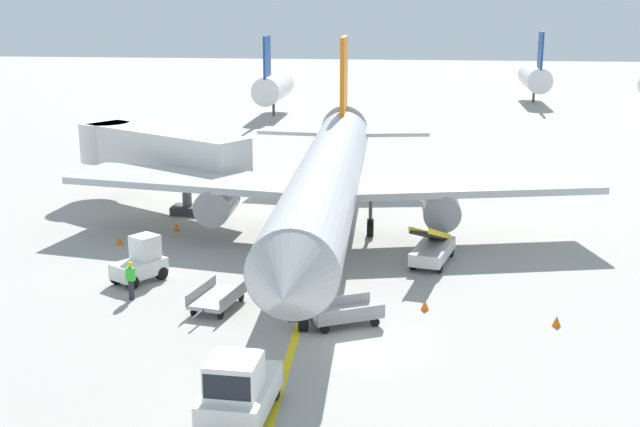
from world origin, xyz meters
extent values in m
plane|color=#9E9B93|center=(0.00, 0.00, 0.00)|extent=(300.00, 300.00, 0.00)
cube|color=yellow|center=(-1.85, 5.00, 0.00)|extent=(2.98, 79.97, 0.01)
cylinder|color=#B2B5BA|center=(-1.85, 12.44, 3.45)|extent=(4.30, 30.09, 3.30)
cone|color=#B2B5BA|center=(-1.31, -3.75, 3.45)|extent=(3.31, 2.51, 3.23)
cone|color=#B2B5BA|center=(-2.40, 28.83, 3.85)|extent=(3.23, 2.90, 3.14)
cube|color=#B2B5BA|center=(5.59, 14.19, 3.05)|extent=(13.68, 7.40, 0.36)
cylinder|color=gray|center=(3.98, 13.14, 2.05)|extent=(2.01, 3.26, 1.90)
cube|color=#B2B5BA|center=(-9.39, 13.69, 3.05)|extent=(13.57, 6.61, 0.36)
cylinder|color=gray|center=(-7.71, 12.74, 2.05)|extent=(2.01, 3.26, 1.90)
cube|color=orange|center=(-2.32, 26.43, 7.50)|extent=(0.41, 4.01, 5.20)
cube|color=#B2B5BA|center=(0.69, 26.13, 3.85)|extent=(5.50, 3.06, 0.24)
cube|color=#B2B5BA|center=(-5.30, 25.93, 3.85)|extent=(5.40, 2.74, 0.24)
cylinder|color=#4C4C51|center=(-1.46, 0.95, 1.56)|extent=(0.20, 0.20, 3.12)
cylinder|color=black|center=(-1.46, 0.95, 0.28)|extent=(0.37, 0.57, 0.56)
cylinder|color=#4C4C51|center=(0.28, 14.51, 1.56)|extent=(0.20, 0.20, 3.12)
cylinder|color=black|center=(0.28, 14.51, 0.48)|extent=(0.38, 0.97, 0.96)
cylinder|color=#4C4C51|center=(-4.12, 14.37, 1.56)|extent=(0.20, 0.20, 3.12)
cylinder|color=black|center=(-4.12, 14.37, 0.48)|extent=(0.38, 0.97, 0.96)
cube|color=black|center=(-1.37, -1.75, 3.80)|extent=(2.84, 1.09, 0.60)
cube|color=silver|center=(-12.42, 18.88, 3.60)|extent=(11.60, 8.47, 2.50)
cylinder|color=silver|center=(-17.28, 21.85, 3.60)|extent=(3.20, 3.20, 2.50)
cylinder|color=#59595B|center=(-10.88, 17.95, 1.18)|extent=(0.56, 0.56, 2.35)
cube|color=#333338|center=(-10.88, 17.95, 0.25)|extent=(1.80, 1.40, 0.50)
cube|color=silver|center=(-2.44, -5.97, 0.70)|extent=(2.06, 3.68, 0.80)
cube|color=silver|center=(-2.46, -6.60, 1.65)|extent=(1.59, 1.69, 1.10)
cube|color=black|center=(-2.50, -7.37, 1.65)|extent=(1.43, 0.15, 0.77)
cylinder|color=black|center=(-3.30, -7.19, 0.30)|extent=(0.25, 0.61, 0.60)
cylinder|color=black|center=(-1.57, -4.75, 0.30)|extent=(0.25, 0.61, 0.60)
cylinder|color=black|center=(-3.18, -4.68, 0.30)|extent=(0.25, 0.61, 0.60)
cube|color=silver|center=(-9.68, 5.73, 0.65)|extent=(2.38, 2.72, 0.70)
cube|color=silver|center=(-9.45, 6.08, 1.55)|extent=(1.46, 1.47, 1.10)
cube|color=black|center=(-9.18, 6.52, 1.55)|extent=(0.87, 0.59, 0.77)
cylinder|color=black|center=(-9.70, 6.73, 0.30)|extent=(0.51, 0.63, 0.60)
cylinder|color=black|center=(-8.76, 6.15, 0.30)|extent=(0.51, 0.63, 0.60)
cylinder|color=black|center=(-10.59, 5.31, 0.30)|extent=(0.51, 0.63, 0.60)
cylinder|color=black|center=(-9.65, 4.72, 0.30)|extent=(0.51, 0.63, 0.60)
cube|color=silver|center=(3.58, 10.14, 0.60)|extent=(2.33, 4.04, 0.60)
cylinder|color=black|center=(3.90, 8.70, 0.30)|extent=(0.35, 0.63, 0.60)
cylinder|color=black|center=(2.66, 8.99, 0.30)|extent=(0.35, 0.63, 0.60)
cylinder|color=black|center=(4.51, 11.29, 0.30)|extent=(0.35, 0.63, 0.60)
cylinder|color=black|center=(3.27, 11.58, 0.30)|extent=(0.35, 0.63, 0.60)
cube|color=black|center=(3.45, 9.55, 1.55)|extent=(2.02, 5.07, 1.76)
cube|color=yellow|center=(3.88, 9.45, 1.67)|extent=(1.22, 4.91, 1.84)
cube|color=yellow|center=(3.01, 9.66, 1.67)|extent=(1.22, 4.91, 1.84)
cube|color=#A5A5A8|center=(0.06, 1.78, 0.44)|extent=(3.18, 2.60, 0.16)
cube|color=#4C4C51|center=(-1.59, 0.94, 0.42)|extent=(0.84, 0.48, 0.08)
cylinder|color=#4C4C51|center=(-1.99, 0.73, 0.42)|extent=(0.12, 0.12, 0.05)
cube|color=gray|center=(0.40, 1.11, 0.69)|extent=(2.52, 1.32, 0.50)
cube|color=gray|center=(-0.28, 2.44, 0.69)|extent=(2.52, 1.32, 0.50)
cylinder|color=black|center=(-0.61, 0.77, 0.18)|extent=(0.38, 0.27, 0.36)
cylinder|color=black|center=(-1.15, 1.84, 0.18)|extent=(0.38, 0.27, 0.36)
cylinder|color=black|center=(1.27, 1.72, 0.18)|extent=(0.38, 0.27, 0.36)
cylinder|color=black|center=(0.72, 2.79, 0.18)|extent=(0.38, 0.27, 0.36)
cube|color=#A5A5A8|center=(-5.33, 2.90, 0.44)|extent=(2.01, 3.04, 0.16)
cube|color=#4C4C51|center=(-5.69, 1.09, 0.42)|extent=(0.25, 0.90, 0.08)
cylinder|color=#4C4C51|center=(-5.77, 0.65, 0.42)|extent=(0.12, 0.12, 0.05)
cube|color=gray|center=(-4.60, 2.76, 0.69)|extent=(0.59, 2.76, 0.50)
cube|color=gray|center=(-6.07, 3.05, 0.69)|extent=(0.59, 2.76, 0.50)
cylinder|color=black|center=(-4.94, 1.76, 0.18)|extent=(0.19, 0.38, 0.36)
cylinder|color=black|center=(-6.12, 1.99, 0.18)|extent=(0.19, 0.38, 0.36)
cylinder|color=black|center=(-4.54, 3.82, 0.18)|extent=(0.19, 0.38, 0.36)
cylinder|color=black|center=(-5.72, 4.05, 0.18)|extent=(0.19, 0.38, 0.36)
cylinder|color=#26262D|center=(-9.25, 3.49, 0.42)|extent=(0.24, 0.24, 0.85)
cube|color=green|center=(-9.25, 3.49, 1.13)|extent=(0.36, 0.22, 0.56)
sphere|color=#9E7051|center=(-9.25, 3.49, 1.52)|extent=(0.20, 0.20, 0.20)
sphere|color=yellow|center=(-9.25, 3.49, 1.58)|extent=(0.24, 0.24, 0.24)
cone|color=orange|center=(3.21, 3.74, 0.22)|extent=(0.36, 0.36, 0.44)
cone|color=orange|center=(-12.66, 11.25, 0.22)|extent=(0.36, 0.36, 0.44)
cone|color=orange|center=(-10.47, 14.25, 0.22)|extent=(0.36, 0.36, 0.44)
cone|color=orange|center=(8.35, 2.59, 0.22)|extent=(0.36, 0.36, 0.44)
cylinder|color=silver|center=(-13.28, 61.02, 3.10)|extent=(3.00, 10.00, 3.00)
cylinder|color=#3F3F3F|center=(-13.28, 61.02, 0.80)|extent=(0.30, 0.30, 1.60)
cube|color=navy|center=(-13.28, 57.52, 6.60)|extent=(0.24, 3.20, 4.40)
cylinder|color=silver|center=(16.68, 76.37, 3.10)|extent=(3.00, 10.00, 3.00)
cylinder|color=#3F3F3F|center=(16.68, 76.37, 0.80)|extent=(0.30, 0.30, 1.60)
cube|color=navy|center=(16.68, 72.87, 6.60)|extent=(0.24, 3.20, 4.40)
camera|label=1|loc=(2.77, -28.57, 12.45)|focal=46.34mm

